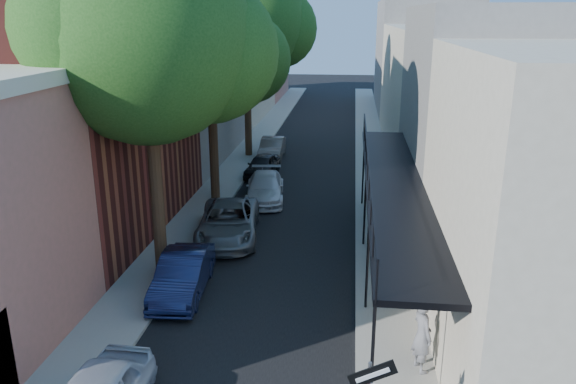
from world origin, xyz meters
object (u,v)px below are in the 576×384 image
(oak_far, at_px, (254,22))
(pedestrian, at_px, (422,335))
(oak_mid, at_px, (219,52))
(parked_car_d, at_px, (265,188))
(parked_car_e, at_px, (262,166))
(parked_car_c, at_px, (228,222))
(parked_car_f, at_px, (272,148))
(parked_car_b, at_px, (183,275))
(oak_near, at_px, (162,41))

(oak_far, bearing_deg, pedestrian, -70.37)
(oak_mid, xyz_separation_m, parked_car_d, (2.02, 0.08, -6.42))
(parked_car_e, bearing_deg, parked_car_c, -82.44)
(oak_mid, xyz_separation_m, parked_car_f, (1.19, 8.43, -6.40))
(parked_car_b, distance_m, parked_car_c, 4.86)
(parked_car_e, bearing_deg, oak_mid, -98.47)
(oak_mid, bearing_deg, oak_far, 89.59)
(parked_car_b, bearing_deg, parked_car_d, 79.66)
(parked_car_d, bearing_deg, oak_mid, 175.45)
(parked_car_b, height_order, parked_car_d, parked_car_b)
(pedestrian, bearing_deg, parked_car_d, 1.92)
(parked_car_e, distance_m, parked_car_f, 4.07)
(oak_mid, distance_m, parked_car_b, 11.72)
(parked_car_e, bearing_deg, parked_car_b, -84.44)
(oak_mid, height_order, pedestrian, oak_mid)
(oak_near, distance_m, pedestrian, 11.73)
(oak_far, xyz_separation_m, parked_car_b, (0.80, -18.83, -7.59))
(parked_car_b, xyz_separation_m, pedestrian, (7.16, -3.47, 0.42))
(parked_car_c, relative_size, parked_car_e, 1.42)
(oak_mid, bearing_deg, parked_car_d, 2.14)
(oak_near, xyz_separation_m, parked_car_b, (0.81, -1.82, -7.21))
(oak_mid, relative_size, pedestrian, 5.25)
(oak_near, height_order, parked_car_d, oak_near)
(oak_far, distance_m, pedestrian, 24.73)
(oak_far, height_order, parked_car_b, oak_far)
(oak_far, bearing_deg, parked_car_c, -84.94)
(oak_far, bearing_deg, oak_mid, -90.41)
(oak_mid, distance_m, pedestrian, 16.60)
(oak_far, height_order, parked_car_f, oak_far)
(oak_far, xyz_separation_m, parked_car_d, (1.95, -8.96, -7.62))
(oak_near, distance_m, parked_car_d, 11.00)
(pedestrian, bearing_deg, oak_far, -2.68)
(oak_mid, distance_m, parked_car_e, 7.87)
(parked_car_d, xyz_separation_m, parked_car_e, (-0.82, 4.28, -0.03))
(oak_mid, relative_size, parked_car_c, 2.02)
(oak_far, distance_m, parked_car_c, 15.94)
(parked_car_c, xyz_separation_m, parked_car_f, (-0.12, 13.37, -0.04))
(oak_far, relative_size, parked_car_e, 3.34)
(parked_car_c, bearing_deg, oak_far, 87.72)
(oak_mid, bearing_deg, pedestrian, -58.83)
(oak_mid, height_order, oak_far, oak_far)
(oak_near, bearing_deg, parked_car_b, -65.99)
(oak_far, bearing_deg, parked_car_f, -28.63)
(parked_car_e, xyz_separation_m, parked_car_f, (-0.01, 4.07, 0.05))
(parked_car_b, distance_m, parked_car_f, 18.22)
(oak_mid, height_order, parked_car_f, oak_mid)
(parked_car_f, bearing_deg, parked_car_d, -85.25)
(oak_far, relative_size, parked_car_c, 2.36)
(oak_near, xyz_separation_m, parked_car_f, (1.13, 16.40, -7.22))
(oak_far, relative_size, parked_car_f, 2.99)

